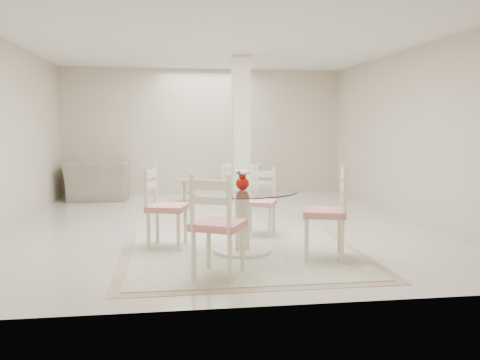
{
  "coord_description": "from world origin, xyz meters",
  "views": [
    {
      "loc": [
        -0.77,
        -7.54,
        1.52
      ],
      "look_at": [
        0.08,
        -1.52,
        0.85
      ],
      "focal_mm": 38.0,
      "sensor_mm": 36.0,
      "label": 1
    }
  ],
  "objects": [
    {
      "name": "ground",
      "position": [
        0.0,
        0.0,
        0.0
      ],
      "size": [
        7.0,
        7.0,
        0.0
      ],
      "primitive_type": "plane",
      "color": "beige",
      "rests_on": "ground"
    },
    {
      "name": "dining_chair_west",
      "position": [
        -0.86,
        -1.33,
        0.59
      ],
      "size": [
        0.55,
        0.55,
        1.12
      ],
      "rotation": [
        0.0,
        0.0,
        1.3
      ],
      "color": "#F1E6C6",
      "rests_on": "ground"
    },
    {
      "name": "room_shell",
      "position": [
        0.0,
        0.0,
        1.86
      ],
      "size": [
        6.02,
        7.02,
        2.71
      ],
      "color": "beige",
      "rests_on": "ground"
    },
    {
      "name": "column",
      "position": [
        0.5,
        1.3,
        1.35
      ],
      "size": [
        0.3,
        0.3,
        2.7
      ],
      "primitive_type": "cube",
      "color": "beige",
      "rests_on": "ground"
    },
    {
      "name": "dining_chair_south",
      "position": [
        -0.32,
        -2.66,
        0.61
      ],
      "size": [
        0.62,
        0.62,
        1.16
      ],
      "rotation": [
        0.0,
        0.0,
        2.67
      ],
      "color": "#F6EBCA",
      "rests_on": "ground"
    },
    {
      "name": "dining_chair_north",
      "position": [
        0.47,
        -0.78,
        0.54
      ],
      "size": [
        0.53,
        0.53,
        1.02
      ],
      "rotation": [
        0.0,
        0.0,
        -0.37
      ],
      "color": "beige",
      "rests_on": "ground"
    },
    {
      "name": "dining_chair_east",
      "position": [
        1.03,
        -2.11,
        0.62
      ],
      "size": [
        0.58,
        0.58,
        1.17
      ],
      "rotation": [
        0.0,
        0.0,
        -1.84
      ],
      "color": "#F4EBC9",
      "rests_on": "ground"
    },
    {
      "name": "dining_table",
      "position": [
        0.08,
        -1.72,
        0.38
      ],
      "size": [
        1.31,
        1.31,
        0.75
      ],
      "rotation": [
        0.0,
        0.0,
        -0.4
      ],
      "color": "#F1E0C6",
      "rests_on": "ground"
    },
    {
      "name": "armchair_white",
      "position": [
        0.76,
        2.99,
        0.35
      ],
      "size": [
        0.93,
        0.94,
        0.71
      ],
      "primitive_type": "imported",
      "rotation": [
        0.0,
        0.0,
        2.89
      ],
      "color": "white",
      "rests_on": "ground"
    },
    {
      "name": "area_rug",
      "position": [
        0.08,
        -1.72,
        0.01
      ],
      "size": [
        2.84,
        2.84,
        0.02
      ],
      "color": "tan",
      "rests_on": "ground"
    },
    {
      "name": "side_table",
      "position": [
        -0.47,
        2.25,
        0.22
      ],
      "size": [
        0.45,
        0.45,
        0.47
      ],
      "color": "tan",
      "rests_on": "ground"
    },
    {
      "name": "recliner_taupe",
      "position": [
        -2.18,
        2.93,
        0.39
      ],
      "size": [
        1.22,
        1.07,
        0.78
      ],
      "primitive_type": "imported",
      "rotation": [
        0.0,
        0.0,
        3.13
      ],
      "color": "gray",
      "rests_on": "ground"
    },
    {
      "name": "red_vase",
      "position": [
        0.08,
        -1.72,
        0.87
      ],
      "size": [
        0.19,
        0.18,
        0.24
      ],
      "color": "#AB0E05",
      "rests_on": "dining_table"
    }
  ]
}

